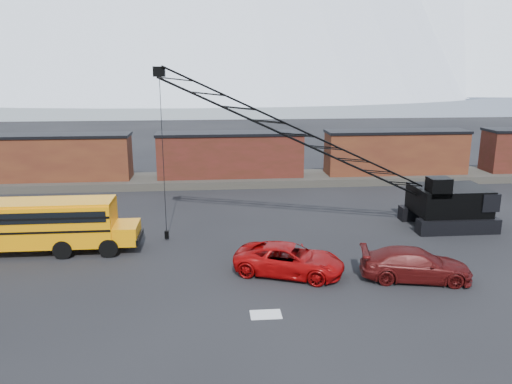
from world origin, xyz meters
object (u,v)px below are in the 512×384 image
red_pickup (289,260)px  maroon_suv (416,264)px  school_bus (34,224)px  crawler_crane (316,143)px

red_pickup → maroon_suv: (6.44, -1.27, 0.01)m
red_pickup → maroon_suv: size_ratio=1.03×
school_bus → maroon_suv: (21.01, -5.77, -0.97)m
school_bus → maroon_suv: school_bus is taller
school_bus → crawler_crane: crawler_crane is taller
red_pickup → school_bus: bearing=94.0°
school_bus → crawler_crane: 17.97m
red_pickup → crawler_crane: size_ratio=0.26×
maroon_suv → red_pickup: bearing=89.9°
school_bus → red_pickup: size_ratio=2.00×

